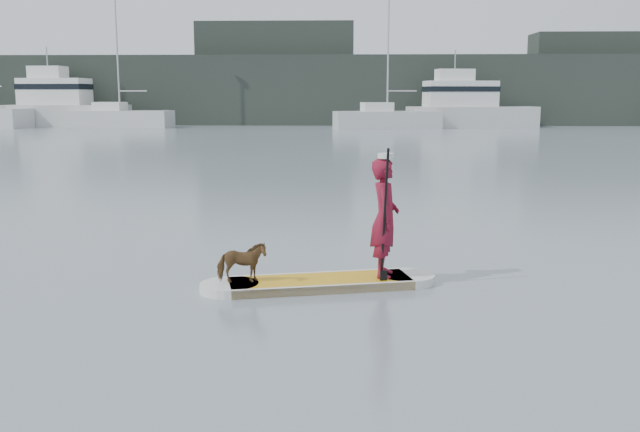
{
  "coord_description": "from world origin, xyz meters",
  "views": [
    {
      "loc": [
        -3.64,
        -11.68,
        2.63
      ],
      "look_at": [
        -3.99,
        -2.13,
        1.0
      ],
      "focal_mm": 40.0,
      "sensor_mm": 36.0,
      "label": 1
    }
  ],
  "objects_px": {
    "paddler": "(385,218)",
    "sailboat_b": "(119,117)",
    "sailboat_d": "(386,118)",
    "motor_yacht_b": "(62,104)",
    "paddleboard": "(320,283)",
    "motor_yacht_a": "(467,106)",
    "dog": "(242,262)"
  },
  "relations": [
    {
      "from": "paddler",
      "to": "sailboat_b",
      "type": "bearing_deg",
      "value": 26.01
    },
    {
      "from": "paddler",
      "to": "sailboat_b",
      "type": "relative_size",
      "value": 0.13
    },
    {
      "from": "sailboat_d",
      "to": "motor_yacht_b",
      "type": "distance_m",
      "value": 27.06
    },
    {
      "from": "paddleboard",
      "to": "paddler",
      "type": "distance_m",
      "value": 1.27
    },
    {
      "from": "sailboat_b",
      "to": "sailboat_d",
      "type": "distance_m",
      "value": 21.58
    },
    {
      "from": "motor_yacht_a",
      "to": "motor_yacht_b",
      "type": "height_order",
      "value": "motor_yacht_b"
    },
    {
      "from": "paddleboard",
      "to": "sailboat_d",
      "type": "bearing_deg",
      "value": 72.71
    },
    {
      "from": "sailboat_d",
      "to": "motor_yacht_a",
      "type": "xyz_separation_m",
      "value": [
        6.62,
        2.58,
        0.87
      ]
    },
    {
      "from": "paddler",
      "to": "sailboat_b",
      "type": "xyz_separation_m",
      "value": [
        -18.92,
        47.92,
        -0.08
      ]
    },
    {
      "from": "dog",
      "to": "sailboat_d",
      "type": "distance_m",
      "value": 46.96
    },
    {
      "from": "paddleboard",
      "to": "motor_yacht_a",
      "type": "relative_size",
      "value": 0.31
    },
    {
      "from": "dog",
      "to": "paddleboard",
      "type": "bearing_deg",
      "value": -87.42
    },
    {
      "from": "sailboat_d",
      "to": "paddleboard",
      "type": "bearing_deg",
      "value": -105.46
    },
    {
      "from": "paddleboard",
      "to": "paddler",
      "type": "bearing_deg",
      "value": 0.0
    },
    {
      "from": "paddleboard",
      "to": "dog",
      "type": "xyz_separation_m",
      "value": [
        -1.05,
        -0.24,
        0.34
      ]
    },
    {
      "from": "sailboat_d",
      "to": "motor_yacht_b",
      "type": "xyz_separation_m",
      "value": [
        -26.85,
        3.23,
        0.98
      ]
    },
    {
      "from": "paddleboard",
      "to": "dog",
      "type": "distance_m",
      "value": 1.13
    },
    {
      "from": "paddleboard",
      "to": "paddler",
      "type": "relative_size",
      "value": 1.96
    },
    {
      "from": "motor_yacht_a",
      "to": "motor_yacht_b",
      "type": "xyz_separation_m",
      "value": [
        -33.47,
        0.65,
        0.12
      ]
    },
    {
      "from": "paddleboard",
      "to": "motor_yacht_a",
      "type": "distance_m",
      "value": 50.14
    },
    {
      "from": "motor_yacht_b",
      "to": "motor_yacht_a",
      "type": "bearing_deg",
      "value": 3.53
    },
    {
      "from": "paddleboard",
      "to": "motor_yacht_a",
      "type": "xyz_separation_m",
      "value": [
        10.11,
        49.08,
        1.67
      ]
    },
    {
      "from": "paddler",
      "to": "motor_yacht_a",
      "type": "relative_size",
      "value": 0.16
    },
    {
      "from": "sailboat_b",
      "to": "sailboat_d",
      "type": "relative_size",
      "value": 1.03
    },
    {
      "from": "dog",
      "to": "sailboat_d",
      "type": "bearing_deg",
      "value": -15.96
    },
    {
      "from": "dog",
      "to": "sailboat_b",
      "type": "bearing_deg",
      "value": 8.93
    },
    {
      "from": "paddleboard",
      "to": "motor_yacht_b",
      "type": "relative_size",
      "value": 0.32
    },
    {
      "from": "dog",
      "to": "motor_yacht_b",
      "type": "relative_size",
      "value": 0.06
    },
    {
      "from": "paddleboard",
      "to": "dog",
      "type": "relative_size",
      "value": 4.91
    },
    {
      "from": "motor_yacht_a",
      "to": "motor_yacht_b",
      "type": "bearing_deg",
      "value": 170.24
    },
    {
      "from": "paddler",
      "to": "sailboat_b",
      "type": "distance_m",
      "value": 51.52
    },
    {
      "from": "dog",
      "to": "sailboat_b",
      "type": "xyz_separation_m",
      "value": [
        -16.98,
        48.36,
        0.47
      ]
    }
  ]
}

